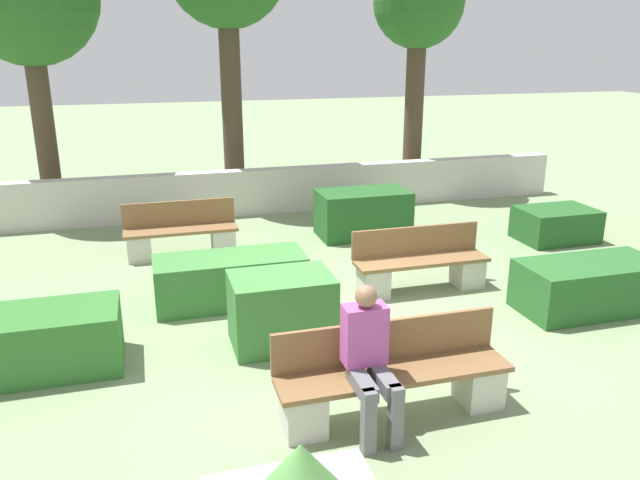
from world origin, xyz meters
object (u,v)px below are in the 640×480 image
Objects in this scene: tree_center_right at (418,11)px; bench_right_side at (181,236)px; bench_left_side at (420,267)px; bench_front at (393,380)px; person_seated_man at (369,355)px.

bench_right_side is at bearing -150.03° from tree_center_right.
bench_left_side is 1.05× the size of bench_right_side.
bench_front is at bearing -114.92° from tree_center_right.
tree_center_right reaches higher than bench_front.
person_seated_man reaches higher than bench_front.
tree_center_right is at bearing 72.45° from bench_left_side.
bench_left_side is 1.42× the size of person_seated_man.
tree_center_right is (5.34, 3.08, 3.57)m from bench_right_side.
person_seated_man is at bearing -153.51° from bench_front.
tree_center_right is at bearing 63.82° from person_seated_man.
bench_right_side is 0.35× the size of tree_center_right.
bench_right_side is (-3.06, 2.38, -0.00)m from bench_left_side.
bench_left_side is 3.41m from person_seated_man.
bench_front is at bearing -68.69° from bench_right_side.
tree_center_right is at bearing 65.08° from bench_front.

